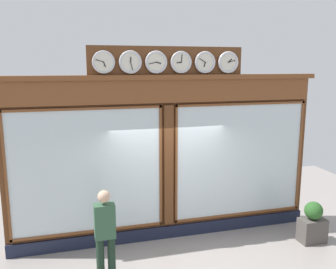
% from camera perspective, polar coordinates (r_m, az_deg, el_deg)
% --- Properties ---
extents(shop_facade, '(6.88, 0.42, 4.18)m').
position_cam_1_polar(shop_facade, '(7.95, -0.24, -3.41)').
color(shop_facade, '#5B3319').
rests_on(shop_facade, ground_plane).
extents(pedestrian, '(0.36, 0.22, 1.69)m').
position_cam_1_polar(pedestrian, '(6.68, -9.85, -14.81)').
color(pedestrian, '#1C2F21').
rests_on(pedestrian, ground_plane).
extents(planter_box, '(0.56, 0.36, 0.52)m').
position_cam_1_polar(planter_box, '(8.77, 21.68, -13.80)').
color(planter_box, '#4C4742').
rests_on(planter_box, ground_plane).
extents(planter_shrub, '(0.39, 0.39, 0.39)m').
position_cam_1_polar(planter_shrub, '(8.60, 21.89, -11.03)').
color(planter_shrub, '#285623').
rests_on(planter_shrub, planter_box).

